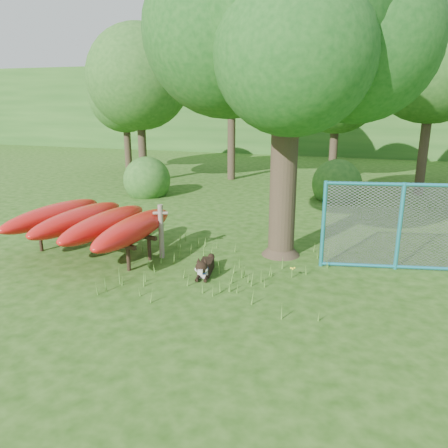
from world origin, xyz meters
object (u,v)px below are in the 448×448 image
(oak_tree, at_px, (288,24))
(fence_section, at_px, (400,227))
(husky_dog, at_px, (205,267))
(kayak_rack, at_px, (91,222))

(oak_tree, bearing_deg, fence_section, -3.92)
(husky_dog, bearing_deg, fence_section, 13.11)
(oak_tree, bearing_deg, husky_dog, -124.23)
(oak_tree, height_order, fence_section, oak_tree)
(kayak_rack, distance_m, husky_dog, 3.02)
(oak_tree, distance_m, fence_section, 4.88)
(husky_dog, distance_m, fence_section, 4.24)
(kayak_rack, distance_m, fence_section, 6.89)
(oak_tree, relative_size, husky_dog, 6.89)
(oak_tree, relative_size, kayak_rack, 2.12)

